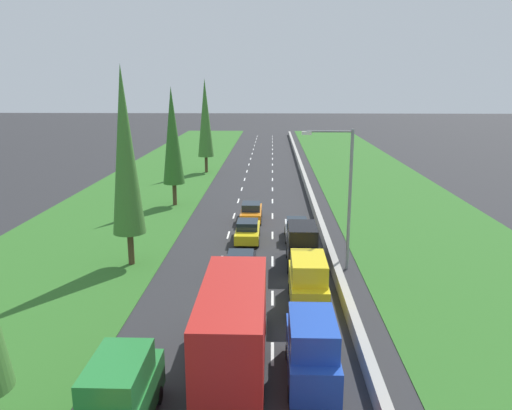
{
  "coord_description": "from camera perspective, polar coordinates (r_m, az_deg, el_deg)",
  "views": [
    {
      "loc": [
        1.66,
        0.77,
        11.66
      ],
      "look_at": [
        0.26,
        44.92,
        1.05
      ],
      "focal_mm": 35.4,
      "sensor_mm": 36.0,
      "label": 1
    }
  ],
  "objects": [
    {
      "name": "black_sedan_centre_lane",
      "position": [
        31.2,
        -1.74,
        -6.84
      ],
      "size": [
        1.82,
        4.5,
        1.64
      ],
      "color": "black",
      "rests_on": "ground"
    },
    {
      "name": "green_van_left_lane",
      "position": [
        18.82,
        -15.01,
        -20.04
      ],
      "size": [
        1.96,
        4.9,
        2.82
      ],
      "color": "#237A33",
      "rests_on": "ground"
    },
    {
      "name": "ground_plane",
      "position": [
        60.39,
        0.21,
        2.38
      ],
      "size": [
        300.0,
        300.0,
        0.0
      ],
      "primitive_type": "plane",
      "color": "#28282B",
      "rests_on": "ground"
    },
    {
      "name": "black_van_right_lane",
      "position": [
        33.13,
        5.21,
        -4.59
      ],
      "size": [
        1.96,
        4.9,
        2.82
      ],
      "color": "black",
      "rests_on": "ground"
    },
    {
      "name": "blue_van_right_lane",
      "position": [
        20.96,
        6.32,
        -15.89
      ],
      "size": [
        1.96,
        4.9,
        2.82
      ],
      "color": "#1E47B7",
      "rests_on": "ground"
    },
    {
      "name": "grass_verge_left",
      "position": [
        62.04,
        -11.56,
        2.42
      ],
      "size": [
        14.0,
        140.0,
        0.04
      ],
      "primitive_type": "cube",
      "color": "#2D6623",
      "rests_on": "ground"
    },
    {
      "name": "lane_markings",
      "position": [
        60.39,
        0.21,
        2.38
      ],
      "size": [
        3.64,
        116.0,
        0.01
      ],
      "color": "white",
      "rests_on": "ground"
    },
    {
      "name": "grass_verge_right",
      "position": [
        61.68,
        13.67,
        2.25
      ],
      "size": [
        14.0,
        140.0,
        0.04
      ],
      "primitive_type": "cube",
      "color": "#2D6623",
      "rests_on": "ground"
    },
    {
      "name": "white_hatchback_right_lane",
      "position": [
        38.85,
        4.58,
        -2.71
      ],
      "size": [
        1.74,
        3.9,
        1.72
      ],
      "color": "white",
      "rests_on": "ground"
    },
    {
      "name": "poplar_tree_fourth",
      "position": [
        67.88,
        -5.76,
        9.73
      ],
      "size": [
        2.11,
        2.11,
        12.42
      ],
      "color": "#4C3823",
      "rests_on": "ground"
    },
    {
      "name": "yellow_sedan_centre_lane",
      "position": [
        38.3,
        -0.96,
        -2.94
      ],
      "size": [
        1.82,
        4.5,
        1.64
      ],
      "color": "yellow",
      "rests_on": "ground"
    },
    {
      "name": "median_barrier",
      "position": [
        60.42,
        5.63,
        2.73
      ],
      "size": [
        0.44,
        120.0,
        0.85
      ],
      "primitive_type": "cube",
      "color": "#9E9B93",
      "rests_on": "ground"
    },
    {
      "name": "orange_sedan_centre_lane",
      "position": [
        43.9,
        -0.54,
        -0.8
      ],
      "size": [
        1.82,
        4.5,
        1.64
      ],
      "color": "orange",
      "rests_on": "ground"
    },
    {
      "name": "street_light_mast",
      "position": [
        32.0,
        9.98,
        1.72
      ],
      "size": [
        3.2,
        0.28,
        9.0
      ],
      "color": "gray",
      "rests_on": "ground"
    },
    {
      "name": "poplar_tree_second",
      "position": [
        32.97,
        -14.58,
        5.85
      ],
      "size": [
        2.12,
        2.12,
        12.92
      ],
      "color": "#4C3823",
      "rests_on": "ground"
    },
    {
      "name": "red_box_truck_centre_lane",
      "position": [
        20.91,
        -2.43,
        -13.45
      ],
      "size": [
        2.46,
        9.4,
        4.18
      ],
      "color": "black",
      "rests_on": "ground"
    },
    {
      "name": "poplar_tree_third",
      "position": [
        49.35,
        -9.42,
        7.67
      ],
      "size": [
        2.09,
        2.09,
        11.49
      ],
      "color": "#4C3823",
      "rests_on": "ground"
    },
    {
      "name": "yellow_van_right_lane",
      "position": [
        27.32,
        5.89,
        -8.63
      ],
      "size": [
        1.96,
        4.9,
        2.82
      ],
      "color": "yellow",
      "rests_on": "ground"
    }
  ]
}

